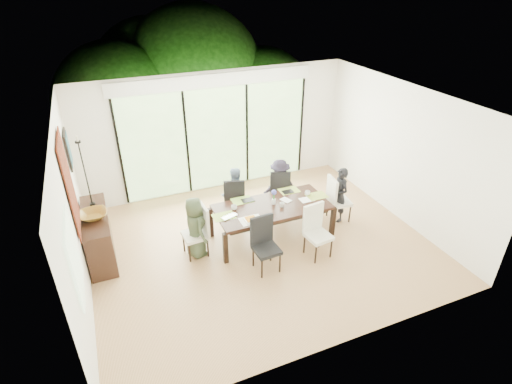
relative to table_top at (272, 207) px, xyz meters
name	(u,v)px	position (x,y,z in m)	size (l,w,h in m)	color
floor	(261,245)	(-0.31, -0.20, -0.64)	(6.00, 5.00, 0.01)	#95633B
ceiling	(262,103)	(-0.31, -0.20, 2.07)	(6.00, 5.00, 0.01)	white
wall_back	(217,132)	(-0.31, 2.31, 0.71)	(6.00, 0.02, 2.70)	white
wall_front	(344,270)	(-0.31, -2.71, 0.71)	(6.00, 0.02, 2.70)	white
wall_left	(72,218)	(-3.32, -0.20, 0.71)	(0.02, 5.00, 2.70)	beige
wall_right	(402,153)	(2.70, -0.20, 0.71)	(0.02, 5.00, 2.70)	silver
glass_doors	(218,139)	(-0.31, 2.27, 0.56)	(4.20, 0.02, 2.30)	#598C3F
blinds_header	(215,80)	(-0.31, 2.26, 1.86)	(4.40, 0.06, 0.28)	white
mullion_a	(120,154)	(-2.41, 2.26, 0.56)	(0.05, 0.04, 2.30)	black
mullion_b	(187,144)	(-1.01, 2.26, 0.56)	(0.05, 0.04, 2.30)	black
mullion_c	(247,135)	(0.39, 2.26, 0.56)	(0.05, 0.04, 2.30)	black
mullion_d	(301,127)	(1.79, 2.26, 0.56)	(0.05, 0.04, 2.30)	black
side_window	(74,257)	(-3.28, -1.40, 0.86)	(0.02, 0.90, 1.00)	#8CAD7F
deck	(209,172)	(-0.31, 3.20, -0.69)	(6.00, 1.80, 0.10)	brown
rail_top	(199,140)	(-0.31, 4.00, -0.09)	(6.00, 0.08, 0.06)	#513822
foliage_left	(119,104)	(-2.11, 5.00, 0.80)	(3.20, 3.20, 3.20)	#14380F
foliage_mid	(194,77)	(0.09, 5.60, 1.16)	(4.00, 4.00, 4.00)	#14380F
foliage_right	(263,96)	(1.89, 4.80, 0.62)	(2.80, 2.80, 2.80)	#14380F
foliage_far	(155,81)	(-0.91, 6.30, 0.98)	(3.60, 3.60, 3.60)	#14380F
table_top	(272,207)	(0.00, 0.00, 0.00)	(2.13, 0.98, 0.05)	black
table_apron	(272,211)	(0.00, 0.00, -0.08)	(1.96, 0.80, 0.09)	black
table_leg_fl	(225,248)	(-1.08, -0.43, -0.33)	(0.08, 0.08, 0.61)	black
table_leg_fr	(333,221)	(1.08, -0.43, -0.33)	(0.08, 0.08, 0.61)	black
table_leg_bl	(211,222)	(-1.08, 0.43, -0.33)	(0.08, 0.08, 0.61)	black
table_leg_br	(310,200)	(1.08, 0.43, -0.33)	(0.08, 0.08, 0.61)	black
chair_left_end	(194,232)	(-1.50, 0.00, -0.15)	(0.41, 0.41, 0.98)	silver
chair_right_end	(340,198)	(1.50, 0.00, -0.15)	(0.41, 0.41, 0.98)	white
chair_far_left	(234,198)	(-0.45, 0.85, -0.15)	(0.41, 0.41, 0.98)	black
chair_far_right	(279,188)	(0.55, 0.85, -0.15)	(0.41, 0.41, 0.98)	black
chair_near_left	(267,246)	(-0.50, -0.87, -0.15)	(0.41, 0.41, 0.98)	black
chair_near_right	(319,233)	(0.50, -0.87, -0.15)	(0.41, 0.41, 0.98)	white
person_left_end	(195,227)	(-1.48, 0.00, -0.07)	(0.54, 0.34, 1.15)	#3B4830
person_right_end	(339,195)	(1.48, 0.00, -0.07)	(0.54, 0.34, 1.15)	black
person_far_left	(234,194)	(-0.45, 0.83, -0.07)	(0.54, 0.34, 1.15)	#758DAA
person_far_right	(279,185)	(0.55, 0.83, -0.07)	(0.54, 0.34, 1.15)	black
placemat_left	(224,216)	(-0.95, 0.00, 0.03)	(0.39, 0.28, 0.01)	#87A43A
placemat_right	(317,196)	(0.95, 0.00, 0.03)	(0.39, 0.28, 0.01)	olive
placemat_far_l	(242,200)	(-0.45, 0.40, 0.03)	(0.39, 0.28, 0.01)	#8CB942
placemat_far_r	(289,190)	(0.55, 0.40, 0.03)	(0.39, 0.28, 0.01)	#A1BA42
placemat_paper	(251,220)	(-0.55, -0.30, 0.03)	(0.39, 0.28, 0.01)	white
tablet_far_l	(248,200)	(-0.35, 0.35, 0.04)	(0.23, 0.16, 0.01)	black
tablet_far_r	(288,192)	(0.50, 0.35, 0.04)	(0.21, 0.15, 0.01)	black
papers	(307,200)	(0.70, -0.05, 0.03)	(0.27, 0.20, 0.00)	white
platter_base	(251,219)	(-0.55, -0.30, 0.04)	(0.23, 0.23, 0.02)	white
platter_snacks	(251,219)	(-0.55, -0.30, 0.06)	(0.18, 0.18, 0.01)	orange
vase	(274,201)	(0.05, 0.05, 0.08)	(0.07, 0.07, 0.11)	silver
hyacinth_stems	(274,197)	(0.05, 0.05, 0.19)	(0.04, 0.04, 0.14)	#337226
hyacinth_blooms	(274,192)	(0.05, 0.05, 0.28)	(0.10, 0.10, 0.10)	#545AD2
laptop	(231,218)	(-0.85, -0.10, 0.04)	(0.29, 0.19, 0.02)	silver
cup_a	(234,208)	(-0.70, 0.15, 0.07)	(0.11, 0.11, 0.09)	white
cup_b	(282,205)	(0.15, -0.10, 0.07)	(0.09, 0.09, 0.08)	white
cup_c	(308,193)	(0.80, 0.10, 0.07)	(0.11, 0.11, 0.09)	white
book	(283,201)	(0.25, 0.05, 0.03)	(0.15, 0.20, 0.02)	white
sideboard	(99,235)	(-3.07, 0.64, -0.21)	(0.43, 1.51, 0.85)	black
bowl	(93,215)	(-3.07, 0.54, 0.27)	(0.45, 0.45, 0.11)	brown
candlestick_base	(92,204)	(-3.07, 0.99, 0.23)	(0.09, 0.09, 0.04)	black
candlestick_shaft	(85,174)	(-3.07, 0.99, 0.82)	(0.02, 0.02, 1.18)	black
candlestick_pan	(78,142)	(-3.07, 0.99, 1.41)	(0.09, 0.09, 0.03)	black
candle	(77,139)	(-3.07, 0.99, 1.47)	(0.03, 0.03, 0.09)	silver
tapestry	(69,184)	(-3.28, 0.20, 1.06)	(0.02, 1.00, 1.50)	maroon
art_frame	(68,149)	(-3.28, 1.50, 1.11)	(0.03, 0.55, 0.65)	black
art_canvas	(69,149)	(-3.26, 1.50, 1.11)	(0.01, 0.45, 0.55)	#163B48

